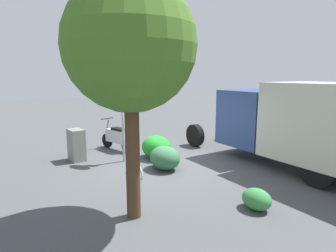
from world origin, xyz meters
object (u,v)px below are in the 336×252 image
motorcycle (117,137)px  street_tree (130,47)px  stop_sign (122,102)px  box_truck_near (319,123)px  utility_cabinet (76,145)px  bike_rack_hoop (136,175)px

motorcycle → street_tree: street_tree is taller
stop_sign → street_tree: bearing=158.2°
motorcycle → street_tree: size_ratio=0.38×
box_truck_near → utility_cabinet: box_truck_near is taller
box_truck_near → street_tree: 5.94m
stop_sign → street_tree: size_ratio=0.65×
box_truck_near → stop_sign: 5.95m
box_truck_near → street_tree: size_ratio=1.79×
street_tree → motorcycle: bearing=-20.1°
stop_sign → bike_rack_hoop: bearing=169.0°
motorcycle → stop_sign: stop_sign is taller
bike_rack_hoop → box_truck_near: bearing=-122.3°
street_tree → stop_sign: bearing=-21.8°
stop_sign → utility_cabinet: 2.19m
motorcycle → street_tree: 6.06m
motorcycle → bike_rack_hoop: (-2.86, 0.68, -0.52)m
box_truck_near → utility_cabinet: (5.23, 5.44, -0.98)m
box_truck_near → street_tree: bearing=84.5°
box_truck_near → motorcycle: size_ratio=4.66×
motorcycle → street_tree: (-5.02, 1.84, 2.86)m
stop_sign → box_truck_near: bearing=-135.3°
box_truck_near → stop_sign: stop_sign is taller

